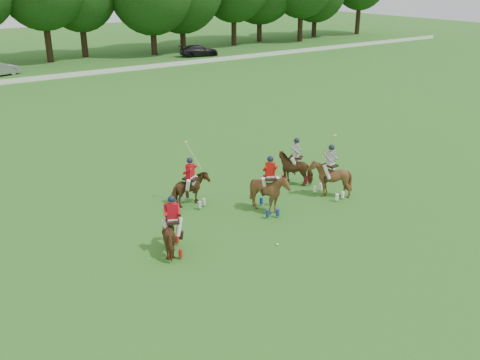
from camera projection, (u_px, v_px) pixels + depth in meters
ground at (285, 261)px, 18.37m from camera, size 180.00×180.00×0.00m
boundary_rail at (11, 81)px, 47.23m from camera, size 120.00×0.10×0.44m
car_right at (199, 51)px, 62.37m from camera, size 4.79×2.76×1.31m
polo_red_a at (173, 233)px, 18.65m from camera, size 1.36×1.86×2.16m
polo_red_b at (191, 189)px, 22.40m from camera, size 1.81×1.73×2.69m
polo_red_c at (270, 192)px, 21.81m from camera, size 1.93×2.01×2.42m
polo_stripe_a at (296, 167)px, 24.84m from camera, size 1.66×1.88×2.20m
polo_stripe_b at (330, 178)px, 23.31m from camera, size 1.53×1.68×2.92m
polo_ball at (278, 244)px, 19.36m from camera, size 0.09×0.09×0.09m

